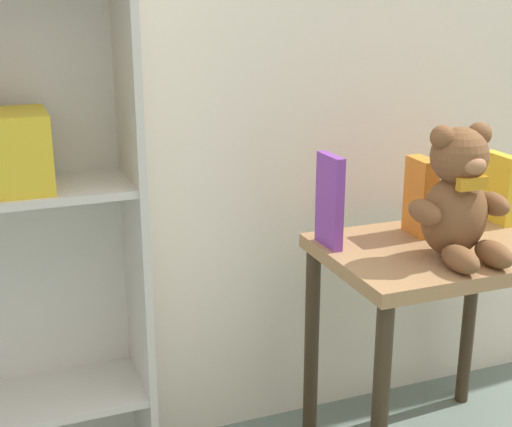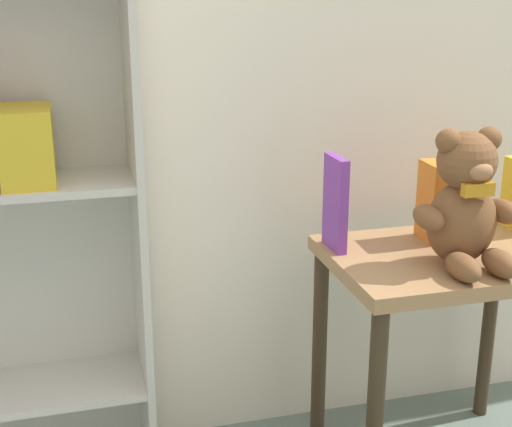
# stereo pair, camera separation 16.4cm
# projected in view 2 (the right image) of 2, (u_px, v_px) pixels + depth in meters

# --- Properties ---
(display_table) EXTENTS (0.59, 0.43, 0.61)m
(display_table) POSITION_uv_depth(u_px,v_px,m) (445.00, 292.00, 1.79)
(display_table) COLOR #9E754C
(display_table) RESTS_ON ground_plane
(teddy_bear) EXTENTS (0.25, 0.23, 0.32)m
(teddy_bear) POSITION_uv_depth(u_px,v_px,m) (466.00, 204.00, 1.64)
(teddy_bear) COLOR brown
(teddy_bear) RESTS_ON display_table
(book_standing_purple) EXTENTS (0.03, 0.11, 0.23)m
(book_standing_purple) POSITION_uv_depth(u_px,v_px,m) (335.00, 203.00, 1.75)
(book_standing_purple) COLOR purple
(book_standing_purple) RESTS_ON display_table
(book_standing_orange) EXTENTS (0.05, 0.10, 0.20)m
(book_standing_orange) POSITION_uv_depth(u_px,v_px,m) (432.00, 202.00, 1.82)
(book_standing_orange) COLOR orange
(book_standing_orange) RESTS_ON display_table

